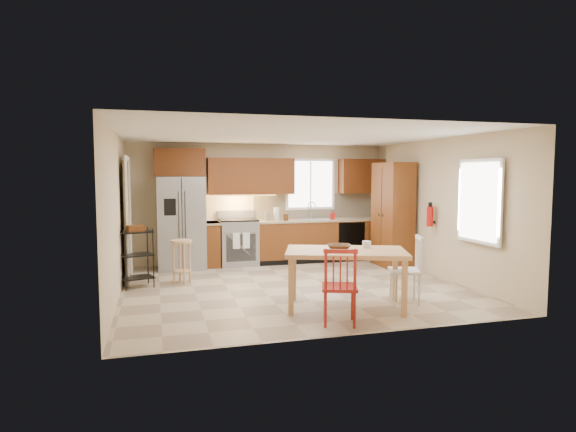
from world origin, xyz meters
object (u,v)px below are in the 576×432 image
(refrigerator, at_px, (181,223))
(soap_bottle, at_px, (332,215))
(bar_stool, at_px, (182,262))
(pantry, at_px, (392,215))
(chair_white, at_px, (405,269))
(table_jar, at_px, (367,246))
(chair_red, at_px, (339,286))
(utility_cart, at_px, (137,258))
(range_stove, at_px, (238,243))
(dining_table, at_px, (346,280))
(table_bowl, at_px, (339,251))
(fire_extinguisher, at_px, (430,217))

(refrigerator, distance_m, soap_bottle, 3.18)
(bar_stool, bearing_deg, pantry, -12.79)
(chair_white, bearing_deg, table_jar, 103.87)
(bar_stool, bearing_deg, chair_red, -76.45)
(chair_white, distance_m, utility_cart, 4.31)
(pantry, height_order, chair_red, pantry)
(pantry, distance_m, chair_red, 4.09)
(range_stove, xyz_separation_m, chair_white, (1.85, -3.53, 0.02))
(refrigerator, bearing_deg, dining_table, -59.77)
(range_stove, bearing_deg, refrigerator, -177.01)
(pantry, height_order, table_bowl, pantry)
(refrigerator, height_order, range_stove, refrigerator)
(soap_bottle, relative_size, bar_stool, 0.26)
(chair_red, bearing_deg, soap_bottle, 89.40)
(refrigerator, relative_size, table_jar, 12.24)
(utility_cart, bearing_deg, refrigerator, 45.23)
(refrigerator, bearing_deg, table_jar, -54.79)
(soap_bottle, xyz_separation_m, bar_stool, (-3.25, -1.33, -0.62))
(soap_bottle, height_order, fire_extinguisher, fire_extinguisher)
(fire_extinguisher, relative_size, chair_red, 0.37)
(pantry, distance_m, utility_cart, 4.99)
(dining_table, bearing_deg, table_jar, 34.95)
(range_stove, bearing_deg, soap_bottle, -2.40)
(fire_extinguisher, height_order, utility_cart, fire_extinguisher)
(table_bowl, bearing_deg, fire_extinguisher, 33.03)
(utility_cart, bearing_deg, range_stove, 21.88)
(chair_red, height_order, utility_cart, utility_cart)
(chair_white, distance_m, table_bowl, 1.10)
(pantry, bearing_deg, table_bowl, -130.01)
(soap_bottle, height_order, utility_cart, soap_bottle)
(refrigerator, height_order, bar_stool, refrigerator)
(pantry, relative_size, fire_extinguisher, 5.83)
(range_stove, height_order, pantry, pantry)
(bar_stool, bearing_deg, fire_extinguisher, -26.66)
(chair_red, height_order, bar_stool, chair_red)
(table_jar, distance_m, bar_stool, 3.27)
(range_stove, height_order, chair_white, chair_white)
(pantry, height_order, dining_table, pantry)
(table_bowl, bearing_deg, chair_white, 2.72)
(soap_bottle, height_order, chair_red, soap_bottle)
(range_stove, bearing_deg, chair_red, -82.56)
(chair_white, relative_size, table_jar, 6.52)
(table_jar, bearing_deg, refrigerator, 125.21)
(pantry, bearing_deg, utility_cart, -173.88)
(soap_bottle, relative_size, table_jar, 1.28)
(table_bowl, height_order, bar_stool, table_bowl)
(fire_extinguisher, height_order, bar_stool, fire_extinguisher)
(bar_stool, bearing_deg, soap_bottle, 3.61)
(range_stove, xyz_separation_m, table_bowl, (0.80, -3.58, 0.35))
(chair_red, xyz_separation_m, bar_stool, (-1.77, 2.82, -0.11))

